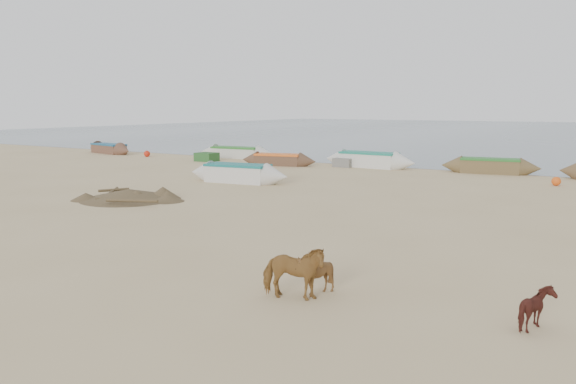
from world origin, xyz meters
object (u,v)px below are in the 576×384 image
at_px(calf_front, 315,275).
at_px(calf_right, 538,310).
at_px(cow_adult, 293,272).
at_px(near_canoe, 238,173).

xyz_separation_m(calf_front, calf_right, (4.17, 0.41, -0.06)).
relative_size(cow_adult, near_canoe, 0.24).
bearing_deg(near_canoe, calf_right, -46.05).
bearing_deg(near_canoe, calf_front, -55.62).
relative_size(calf_front, calf_right, 1.16).
bearing_deg(cow_adult, calf_right, -96.36).
xyz_separation_m(cow_adult, calf_front, (0.24, 0.46, -0.13)).
distance_m(calf_front, near_canoe, 17.60).
height_order(cow_adult, calf_front, cow_adult).
bearing_deg(cow_adult, near_canoe, 22.73).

